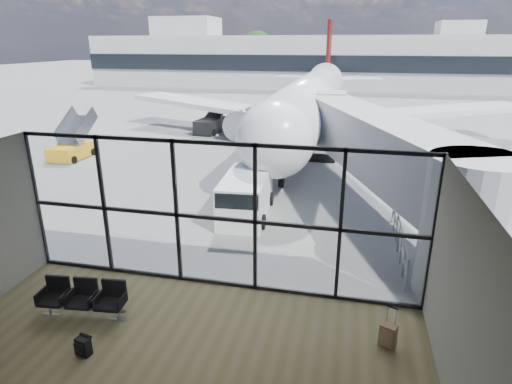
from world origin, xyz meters
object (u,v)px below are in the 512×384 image
at_px(suitcase, 388,335).
at_px(belt_loader, 211,124).
at_px(service_van, 246,196).
at_px(seating_row, 84,296).
at_px(mobile_stairs, 72,149).
at_px(airliner, 312,98).
at_px(backpack, 83,347).

xyz_separation_m(suitcase, belt_loader, (-12.60, 24.04, 0.36)).
bearing_deg(service_van, seating_row, -112.20).
distance_m(seating_row, service_van, 8.18).
xyz_separation_m(seating_row, belt_loader, (-4.64, 24.53, 0.10)).
relative_size(seating_row, service_van, 0.56).
relative_size(seating_row, mobile_stairs, 0.67).
xyz_separation_m(suitcase, mobile_stairs, (-18.62, 14.23, 0.27)).
xyz_separation_m(airliner, service_van, (-0.90, -18.09, -1.93)).
relative_size(airliner, belt_loader, 8.04).
height_order(suitcase, mobile_stairs, mobile_stairs).
relative_size(seating_row, backpack, 4.64).
distance_m(backpack, service_van, 9.39).
height_order(suitcase, service_van, service_van).
relative_size(airliner, mobile_stairs, 10.33).
relative_size(suitcase, airliner, 0.03).
height_order(seating_row, mobile_stairs, mobile_stairs).
xyz_separation_m(service_van, belt_loader, (-7.18, 16.76, -0.24)).
bearing_deg(suitcase, service_van, 150.32).
bearing_deg(belt_loader, mobile_stairs, -116.70).
bearing_deg(backpack, airliner, 96.47).
height_order(service_van, mobile_stairs, mobile_stairs).
xyz_separation_m(belt_loader, mobile_stairs, (-6.02, -9.81, -0.09)).
distance_m(seating_row, suitcase, 7.98).
relative_size(backpack, belt_loader, 0.11).
xyz_separation_m(backpack, airliner, (2.55, 27.31, 2.60)).
distance_m(backpack, belt_loader, 26.57).
bearing_deg(service_van, backpack, -104.21).
bearing_deg(airliner, seating_row, -97.32).
bearing_deg(belt_loader, suitcase, -57.49).
relative_size(service_van, mobile_stairs, 1.20).
distance_m(airliner, mobile_stairs, 18.12).
bearing_deg(backpack, suitcase, 27.16).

